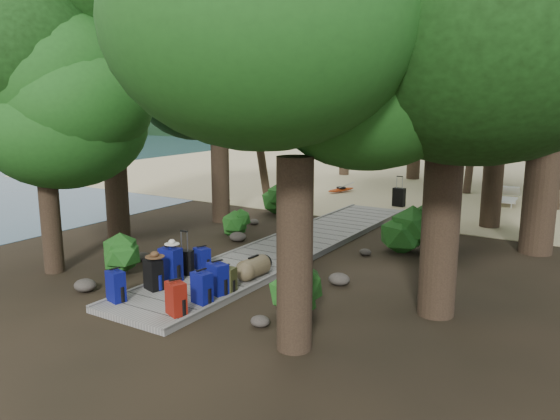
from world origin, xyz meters
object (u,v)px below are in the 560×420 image
Objects in this scene: backpack_right_a at (176,297)px; backpack_right_b at (202,286)px; suitcase_on_boardwalk at (185,262)px; lone_suitcase_on_sand at (399,197)px; sun_lounger at (507,196)px; backpack_right_c at (218,277)px; backpack_right_d at (226,278)px; duffel_right_black at (256,266)px; backpack_left_c at (171,263)px; backpack_left_d at (202,257)px; backpack_left_a at (116,285)px; duffel_right_khaki at (253,267)px; kayak at (341,189)px; backpack_left_b at (153,273)px.

backpack_right_a is 0.69m from backpack_right_b.
suitcase_on_boardwalk is 0.80× the size of lone_suitcase_on_sand.
backpack_right_c is at bearing -105.02° from sun_lounger.
backpack_right_d is 0.90× the size of duffel_right_black.
backpack_left_c is 1.00m from backpack_left_d.
backpack_left_a reaches higher than sun_lounger.
duffel_right_khaki is (-0.04, 1.79, -0.11)m from backpack_right_b.
lone_suitcase_on_sand is (-0.35, 11.04, -0.03)m from backpack_right_d.
sun_lounger is at bearing 70.71° from backpack_left_c.
backpack_right_c is at bearing 107.46° from backpack_right_b.
backpack_left_c is at bearing 177.10° from backpack_right_d.
backpack_right_d is 0.83× the size of duffel_right_khaki.
kayak is at bearing 106.84° from duffel_right_black.
backpack_right_c is 1.50m from suitcase_on_boardwalk.
backpack_left_d is at bearing -88.59° from lone_suitcase_on_sand.
backpack_right_b is at bearing -81.10° from lone_suitcase_on_sand.
backpack_left_d is (0.03, 0.99, -0.13)m from backpack_left_c.
suitcase_on_boardwalk is at bearing 149.42° from backpack_right_a.
sun_lounger is (3.09, 12.45, -0.00)m from duffel_right_khaki.
backpack_right_a is 1.45m from backpack_right_d.
sun_lounger is (4.52, 15.05, -0.11)m from backpack_left_a.
backpack_left_c reaches higher than backpack_left_a.
duffel_right_black is at bearing 14.14° from suitcase_on_boardwalk.
backpack_right_c is 13.39m from kayak.
backpack_left_d is 0.82× the size of backpack_right_a.
sun_lounger is at bearing 86.74° from backpack_left_a.
kayak is (-3.55, 13.50, -0.29)m from backpack_right_b.
backpack_left_a is 12.65m from lone_suitcase_on_sand.
backpack_left_c is 1.43m from backpack_right_d.
duffel_right_khaki reaches higher than kayak.
lone_suitcase_on_sand is at bearing -7.85° from kayak.
backpack_left_a is 15.71m from sun_lounger.
backpack_right_d is at bearing -32.95° from suitcase_on_boardwalk.
backpack_right_c is (1.34, -0.09, -0.06)m from backpack_left_c.
backpack_left_d is at bearing 64.36° from suitcase_on_boardwalk.
backpack_right_a is (1.38, -1.35, -0.06)m from backpack_left_c.
lone_suitcase_on_sand is at bearing 84.88° from backpack_right_d.
backpack_right_c is at bearing -4.75° from backpack_left_c.
backpack_right_c is (1.40, 1.38, 0.01)m from backpack_left_a.
backpack_left_c reaches higher than suitcase_on_boardwalk.
backpack_right_c reaches higher than backpack_right_b.
backpack_right_c is at bearing -40.59° from suitcase_on_boardwalk.
backpack_right_c reaches higher than duffel_right_khaki.
backpack_right_c is 1.01× the size of lone_suitcase_on_sand.
backpack_left_c is at bearing -134.30° from duffel_right_black.
duffel_right_black is 1.59m from suitcase_on_boardwalk.
backpack_right_a reaches higher than kayak.
backpack_right_a is at bearing -13.86° from backpack_left_b.
backpack_right_b reaches higher than duffel_right_black.
sun_lounger is (3.15, 12.25, 0.03)m from duffel_right_black.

